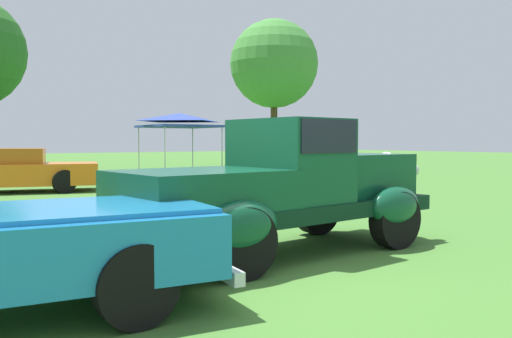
% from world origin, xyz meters
% --- Properties ---
extents(ground_plane, '(120.00, 120.00, 0.00)m').
position_xyz_m(ground_plane, '(0.00, 0.00, 0.00)').
color(ground_plane, '#42752D').
extents(feature_pickup_truck, '(4.49, 2.08, 1.70)m').
position_xyz_m(feature_pickup_truck, '(0.63, 0.30, 0.87)').
color(feature_pickup_truck, black).
rests_on(feature_pickup_truck, ground_plane).
extents(show_car_orange, '(4.74, 2.87, 1.22)m').
position_xyz_m(show_car_orange, '(-0.62, 11.05, 0.60)').
color(show_car_orange, orange).
rests_on(show_car_orange, ground_plane).
extents(show_car_teal, '(4.50, 1.75, 1.22)m').
position_xyz_m(show_car_teal, '(10.99, 11.56, 0.60)').
color(show_car_teal, teal).
rests_on(show_car_teal, ground_plane).
extents(spectator_between_cars, '(0.42, 0.27, 1.69)m').
position_xyz_m(spectator_between_cars, '(3.39, 4.09, 0.91)').
color(spectator_between_cars, '#7F7056').
rests_on(spectator_between_cars, ground_plane).
extents(canopy_tent_center_field, '(3.16, 3.16, 2.71)m').
position_xyz_m(canopy_tent_center_field, '(7.75, 17.42, 2.42)').
color(canopy_tent_center_field, '#B7B7BC').
rests_on(canopy_tent_center_field, ground_plane).
extents(treeline_mid_right, '(5.64, 5.64, 9.20)m').
position_xyz_m(treeline_mid_right, '(17.25, 22.89, 6.36)').
color(treeline_mid_right, '#47331E').
rests_on(treeline_mid_right, ground_plane).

